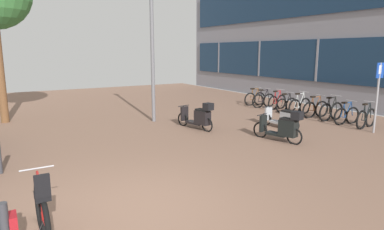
% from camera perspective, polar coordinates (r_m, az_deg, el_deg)
% --- Properties ---
extents(ground, '(21.00, 40.00, 0.13)m').
position_cam_1_polar(ground, '(6.77, 2.68, -13.05)').
color(ground, '#2E2B3C').
extents(bicycle_foreground, '(0.68, 1.44, 1.13)m').
position_cam_1_polar(bicycle_foreground, '(5.53, -24.44, -14.92)').
color(bicycle_foreground, black).
rests_on(bicycle_foreground, ground).
extents(bicycle_rack_00, '(1.37, 0.48, 0.98)m').
position_cam_1_polar(bicycle_rack_00, '(13.54, 27.49, -0.51)').
color(bicycle_rack_00, black).
rests_on(bicycle_rack_00, ground).
extents(bicycle_rack_01, '(1.27, 0.48, 0.93)m').
position_cam_1_polar(bicycle_rack_01, '(13.90, 24.78, -0.08)').
color(bicycle_rack_01, black).
rests_on(bicycle_rack_01, ground).
extents(bicycle_rack_02, '(1.42, 0.48, 1.03)m').
position_cam_1_polar(bicycle_rack_02, '(14.40, 22.57, 0.57)').
color(bicycle_rack_02, black).
rests_on(bicycle_rack_02, ground).
extents(bicycle_rack_03, '(1.37, 0.48, 0.97)m').
position_cam_1_polar(bicycle_rack_03, '(14.85, 20.25, 0.95)').
color(bicycle_rack_03, black).
rests_on(bicycle_rack_03, ground).
extents(bicycle_rack_04, '(1.46, 0.48, 1.03)m').
position_cam_1_polar(bicycle_rack_04, '(15.25, 17.85, 1.41)').
color(bicycle_rack_04, black).
rests_on(bicycle_rack_04, ground).
extents(bicycle_rack_05, '(1.26, 0.48, 0.93)m').
position_cam_1_polar(bicycle_rack_05, '(15.74, 15.75, 1.68)').
color(bicycle_rack_05, black).
rests_on(bicycle_rack_05, ground).
extents(bicycle_rack_06, '(1.33, 0.48, 0.97)m').
position_cam_1_polar(bicycle_rack_06, '(16.37, 14.28, 2.15)').
color(bicycle_rack_06, black).
rests_on(bicycle_rack_06, ground).
extents(bicycle_rack_07, '(1.35, 0.48, 0.96)m').
position_cam_1_polar(bicycle_rack_07, '(16.79, 12.08, 2.44)').
color(bicycle_rack_07, black).
rests_on(bicycle_rack_07, ground).
extents(bicycle_rack_08, '(1.28, 0.48, 0.95)m').
position_cam_1_polar(bicycle_rack_08, '(17.40, 10.63, 2.77)').
color(bicycle_rack_08, black).
rests_on(bicycle_rack_08, ground).
extents(scooter_near, '(0.52, 1.76, 0.72)m').
position_cam_1_polar(scooter_near, '(12.29, 15.31, -0.57)').
color(scooter_near, black).
rests_on(scooter_near, ground).
extents(scooter_mid, '(0.72, 1.66, 1.02)m').
position_cam_1_polar(scooter_mid, '(10.47, 15.28, -2.02)').
color(scooter_mid, black).
rests_on(scooter_mid, ground).
extents(scooter_far, '(0.69, 1.75, 1.02)m').
position_cam_1_polar(scooter_far, '(11.71, 1.21, -0.32)').
color(scooter_far, black).
rests_on(scooter_far, ground).
extents(parking_sign, '(0.40, 0.07, 2.34)m').
position_cam_1_polar(parking_sign, '(12.68, 29.05, 3.76)').
color(parking_sign, gray).
rests_on(parking_sign, ground).
extents(lamp_post, '(0.20, 0.52, 5.34)m').
position_cam_1_polar(lamp_post, '(12.99, -6.78, 11.94)').
color(lamp_post, slate).
rests_on(lamp_post, ground).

